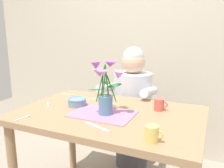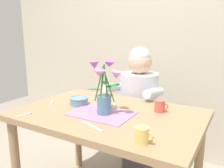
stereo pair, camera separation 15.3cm
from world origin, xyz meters
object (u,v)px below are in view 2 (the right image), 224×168
(dinner_knife, at_px, (92,126))
(seated_person, at_px, (138,110))
(ceramic_bowl, at_px, (79,101))
(tea_cup, at_px, (160,106))
(flower_vase, at_px, (104,87))
(coffee_cup, at_px, (142,135))

(dinner_knife, bearing_deg, seated_person, 115.52)
(ceramic_bowl, distance_m, tea_cup, 0.58)
(ceramic_bowl, distance_m, dinner_knife, 0.42)
(seated_person, distance_m, tea_cup, 0.60)
(flower_vase, height_order, ceramic_bowl, flower_vase)
(ceramic_bowl, distance_m, coffee_cup, 0.71)
(flower_vase, bearing_deg, coffee_cup, -34.02)
(seated_person, bearing_deg, dinner_knife, -84.30)
(flower_vase, bearing_deg, ceramic_bowl, 163.76)
(flower_vase, distance_m, ceramic_bowl, 0.31)
(flower_vase, xyz_separation_m, tea_cup, (0.30, 0.22, -0.14))
(flower_vase, xyz_separation_m, ceramic_bowl, (-0.26, 0.08, -0.15))
(coffee_cup, bearing_deg, dinner_knife, 172.25)
(seated_person, relative_size, coffee_cup, 12.20)
(seated_person, distance_m, flower_vase, 0.75)
(seated_person, xyz_separation_m, ceramic_bowl, (-0.22, -0.59, 0.21))
(tea_cup, distance_m, coffee_cup, 0.48)
(flower_vase, distance_m, tea_cup, 0.39)
(flower_vase, relative_size, ceramic_bowl, 2.51)
(ceramic_bowl, relative_size, coffee_cup, 1.46)
(seated_person, bearing_deg, flower_vase, -86.80)
(tea_cup, bearing_deg, coffee_cup, -81.11)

